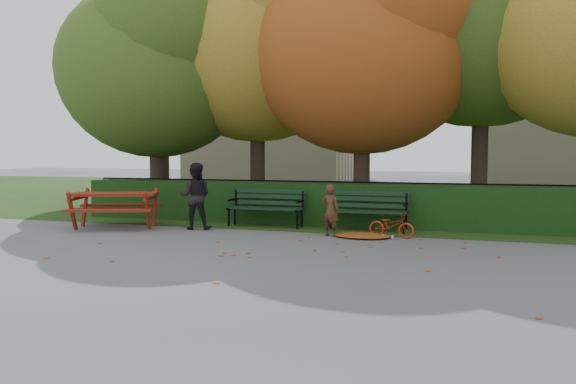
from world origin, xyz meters
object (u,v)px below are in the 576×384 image
(tree_b, at_px, (265,26))
(bicycle, at_px, (391,225))
(tree_c, at_px, (374,33))
(tree_a, at_px, (161,55))
(bench_right, at_px, (367,208))
(picnic_table, at_px, (115,200))
(child, at_px, (331,210))
(tree_f, at_px, (166,42))
(bench_left, at_px, (266,205))
(adult, at_px, (195,196))

(tree_b, height_order, bicycle, tree_b)
(tree_b, distance_m, tree_c, 3.42)
(tree_a, height_order, bench_right, tree_a)
(picnic_table, relative_size, child, 2.15)
(child, relative_size, bicycle, 1.12)
(tree_c, distance_m, bicycle, 5.61)
(tree_f, relative_size, picnic_table, 3.92)
(tree_a, distance_m, child, 7.56)
(bench_left, distance_m, picnic_table, 3.53)
(child, height_order, adult, adult)
(tree_c, bearing_deg, tree_a, -176.35)
(picnic_table, xyz_separation_m, adult, (1.91, 0.33, 0.12))
(tree_b, bearing_deg, tree_a, -156.95)
(bicycle, bearing_deg, adult, 104.49)
(bench_left, relative_size, picnic_table, 0.77)
(tree_c, distance_m, bench_left, 5.31)
(tree_a, height_order, bicycle, tree_a)
(tree_b, height_order, bench_right, tree_b)
(tree_c, relative_size, adult, 5.27)
(picnic_table, xyz_separation_m, child, (5.10, 0.23, -0.09))
(child, bearing_deg, tree_a, -8.22)
(bench_left, height_order, child, child)
(bench_right, bearing_deg, child, -117.96)
(tree_a, bearing_deg, adult, -48.56)
(tree_b, xyz_separation_m, bench_right, (3.54, -3.04, -4.88))
(tree_a, xyz_separation_m, bench_right, (6.29, -1.88, -4.00))
(tree_b, bearing_deg, bicycle, -42.88)
(tree_f, distance_m, bicycle, 12.23)
(tree_b, height_order, tree_c, tree_b)
(tree_a, xyz_separation_m, bench_left, (3.89, -1.88, -4.00))
(adult, bearing_deg, tree_b, -109.89)
(bench_right, bearing_deg, tree_a, 163.39)
(bench_left, bearing_deg, tree_a, 154.24)
(picnic_table, relative_size, adult, 1.54)
(adult, height_order, bicycle, adult)
(tree_c, height_order, child, tree_c)
(tree_a, relative_size, bench_right, 4.16)
(bicycle, bearing_deg, child, 113.16)
(adult, bearing_deg, tree_f, -72.30)
(bench_left, height_order, bicycle, bench_left)
(tree_a, relative_size, child, 6.87)
(tree_c, relative_size, bicycle, 8.26)
(tree_c, height_order, bench_left, tree_c)
(bench_right, bearing_deg, bench_left, 180.00)
(tree_f, distance_m, child, 11.36)
(bench_left, relative_size, adult, 1.19)
(tree_b, bearing_deg, bench_right, -40.67)
(tree_c, bearing_deg, child, -95.28)
(bench_left, distance_m, bench_right, 2.40)
(tree_a, relative_size, adult, 4.93)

